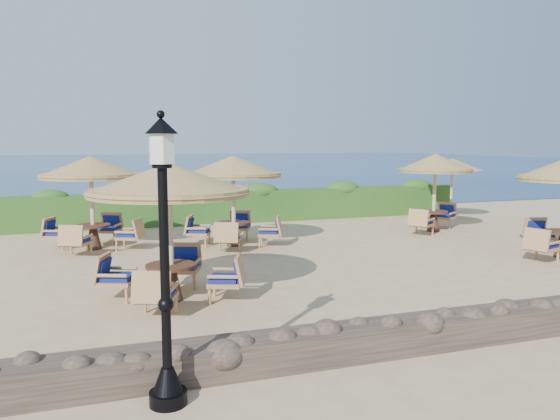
% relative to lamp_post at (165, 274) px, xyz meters
% --- Properties ---
extents(ground, '(120.00, 120.00, 0.00)m').
position_rel_lamp_post_xyz_m(ground, '(4.80, 6.80, -1.55)').
color(ground, tan).
rests_on(ground, ground).
extents(sea, '(160.00, 160.00, 0.00)m').
position_rel_lamp_post_xyz_m(sea, '(4.80, 76.80, -1.55)').
color(sea, navy).
rests_on(sea, ground).
extents(hedge, '(18.00, 0.90, 1.20)m').
position_rel_lamp_post_xyz_m(hedge, '(4.80, 14.00, -0.95)').
color(hedge, '#234A18').
rests_on(hedge, ground).
extents(stone_wall, '(15.00, 0.65, 0.44)m').
position_rel_lamp_post_xyz_m(stone_wall, '(4.80, 0.60, -1.33)').
color(stone_wall, brown).
rests_on(stone_wall, ground).
extents(lamp_post, '(0.44, 0.44, 3.31)m').
position_rel_lamp_post_xyz_m(lamp_post, '(0.00, 0.00, 0.00)').
color(lamp_post, black).
rests_on(lamp_post, ground).
extents(extra_parasol, '(2.30, 2.30, 2.41)m').
position_rel_lamp_post_xyz_m(extra_parasol, '(12.60, 12.00, 0.62)').
color(extra_parasol, beige).
rests_on(extra_parasol, ground).
extents(cafe_set_0, '(3.07, 3.07, 2.65)m').
position_rel_lamp_post_xyz_m(cafe_set_0, '(0.60, 4.25, 0.34)').
color(cafe_set_0, beige).
rests_on(cafe_set_0, ground).
extents(cafe_set_2, '(2.84, 2.84, 2.65)m').
position_rel_lamp_post_xyz_m(cafe_set_2, '(-0.82, 10.12, 0.27)').
color(cafe_set_2, beige).
rests_on(cafe_set_2, ground).
extents(cafe_set_3, '(2.85, 2.85, 2.65)m').
position_rel_lamp_post_xyz_m(cafe_set_3, '(3.10, 9.31, 0.28)').
color(cafe_set_3, beige).
rests_on(cafe_set_3, ground).
extents(cafe_set_4, '(2.70, 2.48, 2.65)m').
position_rel_lamp_post_xyz_m(cafe_set_4, '(10.21, 9.67, 0.39)').
color(cafe_set_4, beige).
rests_on(cafe_set_4, ground).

